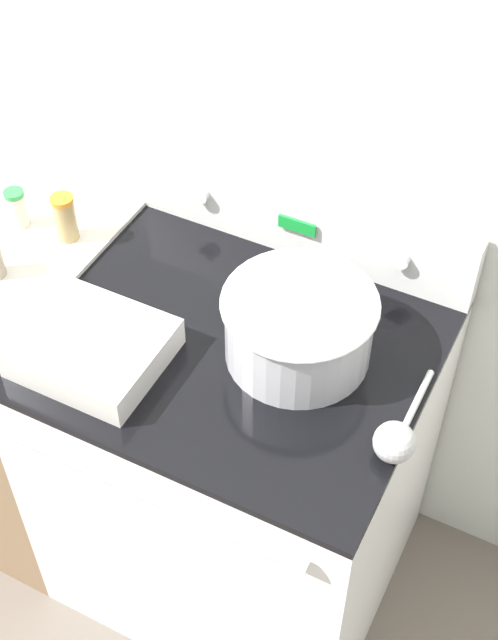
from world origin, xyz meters
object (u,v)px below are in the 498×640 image
(ladle, at_px, (396,440))
(spice_jar_orange_cap, at_px, (65,218))
(casserole_dish, at_px, (93,346))
(mixing_bowl, at_px, (299,325))
(spice_jar_green_cap, at_px, (17,208))

(ladle, distance_m, spice_jar_orange_cap, 0.92)
(casserole_dish, height_order, ladle, ladle)
(mixing_bowl, height_order, casserole_dish, mixing_bowl)
(spice_jar_orange_cap, bearing_deg, casserole_dish, -47.34)
(mixing_bowl, bearing_deg, spice_jar_orange_cap, 172.93)
(mixing_bowl, distance_m, ladle, 0.31)
(mixing_bowl, xyz_separation_m, casserole_dish, (-0.37, -0.20, -0.05))
(casserole_dish, bearing_deg, mixing_bowl, 29.04)
(mixing_bowl, bearing_deg, spice_jar_green_cap, 175.04)
(mixing_bowl, height_order, spice_jar_green_cap, mixing_bowl)
(spice_jar_green_cap, bearing_deg, spice_jar_orange_cap, 5.28)
(mixing_bowl, height_order, ladle, mixing_bowl)
(mixing_bowl, relative_size, spice_jar_orange_cap, 2.70)
(ladle, bearing_deg, spice_jar_green_cap, 168.48)
(casserole_dish, bearing_deg, spice_jar_orange_cap, 132.66)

